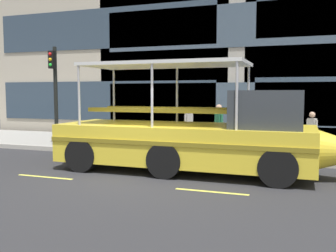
% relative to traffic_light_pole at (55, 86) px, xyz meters
% --- Properties ---
extents(ground_plane, '(120.00, 120.00, 0.00)m').
position_rel_traffic_light_pole_xyz_m(ground_plane, '(5.39, -3.64, -2.66)').
color(ground_plane, '#2B2B2D').
extents(sidewalk, '(32.00, 4.80, 0.18)m').
position_rel_traffic_light_pole_xyz_m(sidewalk, '(5.39, 1.96, -2.57)').
color(sidewalk, '#99968E').
rests_on(sidewalk, ground_plane).
extents(curb_edge, '(32.00, 0.18, 0.18)m').
position_rel_traffic_light_pole_xyz_m(curb_edge, '(5.39, -0.53, -2.57)').
color(curb_edge, '#B2ADA3').
rests_on(curb_edge, ground_plane).
extents(lane_centreline, '(25.80, 0.12, 0.01)m').
position_rel_traffic_light_pole_xyz_m(lane_centreline, '(5.39, -4.65, -2.66)').
color(lane_centreline, '#DBD64C').
rests_on(lane_centreline, ground_plane).
extents(curb_guardrail, '(12.75, 0.09, 0.78)m').
position_rel_traffic_light_pole_xyz_m(curb_guardrail, '(6.37, -0.19, -1.96)').
color(curb_guardrail, gray).
rests_on(curb_guardrail, sidewalk).
extents(traffic_light_pole, '(0.24, 0.46, 4.10)m').
position_rel_traffic_light_pole_xyz_m(traffic_light_pole, '(0.00, 0.00, 0.00)').
color(traffic_light_pole, black).
rests_on(traffic_light_pole, sidewalk).
extents(duck_tour_boat, '(9.48, 2.60, 3.28)m').
position_rel_traffic_light_pole_xyz_m(duck_tour_boat, '(6.96, -2.53, -1.60)').
color(duck_tour_boat, yellow).
rests_on(duck_tour_boat, ground_plane).
extents(pedestrian_near_bow, '(0.37, 0.30, 1.52)m').
position_rel_traffic_light_pole_xyz_m(pedestrian_near_bow, '(10.14, 0.89, -1.57)').
color(pedestrian_near_bow, '#1E2338').
rests_on(pedestrian_near_bow, sidewalk).
extents(pedestrian_mid_left, '(0.37, 0.39, 1.74)m').
position_rel_traffic_light_pole_xyz_m(pedestrian_mid_left, '(6.75, 1.07, -1.43)').
color(pedestrian_mid_left, black).
rests_on(pedestrian_mid_left, sidewalk).
extents(pedestrian_mid_right, '(0.30, 0.41, 1.61)m').
position_rel_traffic_light_pole_xyz_m(pedestrian_mid_right, '(5.52, 1.11, -1.52)').
color(pedestrian_mid_right, '#47423D').
rests_on(pedestrian_mid_right, sidewalk).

